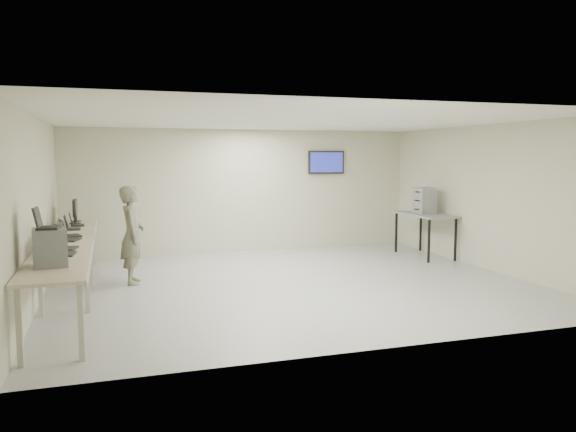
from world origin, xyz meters
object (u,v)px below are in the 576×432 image
object	(u,v)px
soldier	(132,235)
side_table	(425,217)
equipment_box	(50,247)
workbench	(68,246)

from	to	relation	value
soldier	side_table	distance (m)	6.26
equipment_box	soldier	distance (m)	3.05
workbench	side_table	distance (m)	7.37
workbench	equipment_box	bearing A→B (deg)	-91.77
soldier	side_table	bearing A→B (deg)	-78.67
equipment_box	side_table	bearing A→B (deg)	20.23
workbench	equipment_box	size ratio (longest dim) A/B	13.56
workbench	side_table	xyz separation A→B (m)	(7.19, 1.61, 0.05)
equipment_box	side_table	world-z (taller)	equipment_box
soldier	workbench	bearing A→B (deg)	134.34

